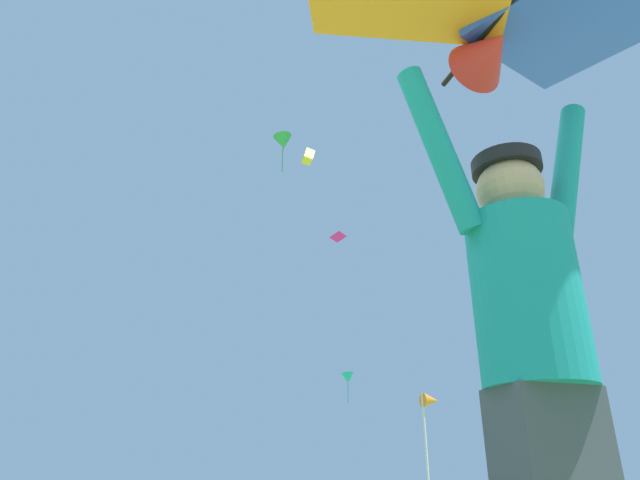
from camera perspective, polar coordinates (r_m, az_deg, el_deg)
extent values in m
cylinder|color=teal|center=(1.90, 20.55, -5.70)|extent=(0.34, 0.34, 0.56)
sphere|color=tan|center=(2.05, 19.00, 4.87)|extent=(0.23, 0.23, 0.23)
cylinder|color=black|center=(2.09, 18.66, 7.17)|extent=(0.24, 0.24, 0.05)
cylinder|color=teal|center=(2.26, 24.07, 6.36)|extent=(0.28, 0.09, 0.62)
cylinder|color=teal|center=(1.97, 12.22, 9.25)|extent=(0.28, 0.09, 0.62)
cylinder|color=black|center=(2.45, 16.71, 19.79)|extent=(0.03, 0.66, 0.02)
cube|color=blue|center=(2.66, 25.21, 19.62)|extent=(0.98, 0.93, 0.19)
cone|color=red|center=(2.39, 17.00, 18.02)|extent=(0.24, 0.20, 0.24)
cone|color=green|center=(38.72, -3.83, 10.04)|extent=(1.91, 1.80, 1.22)
cylinder|color=#237931|center=(37.96, -3.89, 8.26)|extent=(0.06, 0.06, 1.83)
cone|color=#19B2AD|center=(30.16, 2.88, -13.98)|extent=(0.80, 0.77, 0.67)
cylinder|color=#117C79|center=(30.04, 2.91, -15.46)|extent=(0.03, 0.03, 1.02)
pyramid|color=#DB2393|center=(36.97, 1.86, 0.37)|extent=(1.04, 1.00, 0.44)
cube|color=yellow|center=(29.57, -1.22, 8.60)|extent=(0.71, 0.73, 1.00)
cylinder|color=silver|center=(9.31, 10.93, -20.83)|extent=(0.04, 0.04, 1.85)
cone|color=orange|center=(9.45, 11.32, -15.92)|extent=(0.28, 0.24, 0.24)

